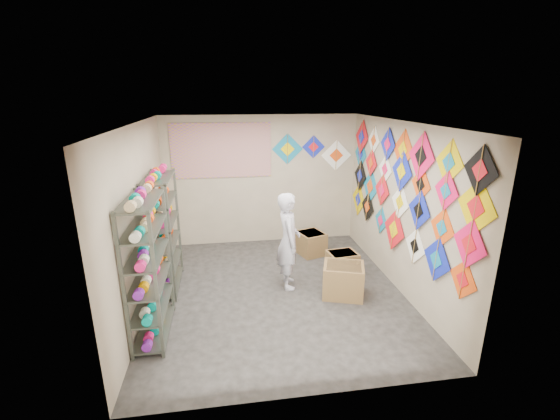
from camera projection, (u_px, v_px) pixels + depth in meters
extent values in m
plane|color=black|center=(277.00, 291.00, 6.13)|extent=(4.50, 4.50, 0.00)
plane|color=tan|center=(261.00, 181.00, 7.85)|extent=(4.00, 0.00, 4.00)
plane|color=tan|center=(309.00, 283.00, 3.60)|extent=(4.00, 0.00, 4.00)
plane|color=tan|center=(141.00, 219.00, 5.44)|extent=(0.00, 4.50, 4.50)
plane|color=tan|center=(399.00, 207.00, 6.01)|extent=(0.00, 4.50, 4.50)
plane|color=#6C655B|center=(276.00, 123.00, 5.32)|extent=(4.50, 4.50, 0.00)
cube|color=#4C5147|center=(149.00, 269.00, 4.79)|extent=(0.40, 1.10, 1.90)
cube|color=#4C5147|center=(163.00, 233.00, 6.02)|extent=(0.40, 1.10, 1.90)
cylinder|color=#F41B75|center=(140.00, 280.00, 4.31)|extent=(0.12, 0.10, 0.12)
cylinder|color=#FC4B11|center=(143.00, 272.00, 4.49)|extent=(0.12, 0.10, 0.12)
cylinder|color=#FFAB02|center=(146.00, 266.00, 4.67)|extent=(0.12, 0.10, 0.12)
cylinder|color=white|center=(149.00, 259.00, 4.85)|extent=(0.12, 0.10, 0.12)
cylinder|color=red|center=(152.00, 253.00, 5.03)|extent=(0.12, 0.10, 0.12)
cylinder|color=purple|center=(154.00, 248.00, 5.21)|extent=(0.12, 0.10, 0.12)
cylinder|color=#DCBC83|center=(158.00, 239.00, 5.53)|extent=(0.12, 0.10, 0.12)
cylinder|color=#009B8D|center=(160.00, 234.00, 5.72)|extent=(0.12, 0.10, 0.12)
cylinder|color=#F41B75|center=(162.00, 230.00, 5.90)|extent=(0.12, 0.10, 0.12)
cylinder|color=#FC4B11|center=(164.00, 226.00, 6.08)|extent=(0.12, 0.10, 0.12)
cylinder|color=#FFAB02|center=(165.00, 222.00, 6.26)|extent=(0.12, 0.10, 0.12)
cylinder|color=white|center=(167.00, 218.00, 6.44)|extent=(0.12, 0.10, 0.12)
cube|color=#EC4A0E|center=(463.00, 280.00, 4.44)|extent=(0.02, 0.52, 0.52)
cube|color=#1423B6|center=(437.00, 260.00, 4.96)|extent=(0.02, 0.63, 0.63)
cube|color=white|center=(415.00, 246.00, 5.55)|extent=(0.02, 0.57, 0.57)
cube|color=red|center=(394.00, 230.00, 6.18)|extent=(0.04, 0.72, 0.72)
cube|color=#1177A0|center=(381.00, 220.00, 6.73)|extent=(0.02, 0.50, 0.50)
cube|color=black|center=(367.00, 207.00, 7.29)|extent=(0.03, 0.59, 0.59)
cube|color=#ECC900|center=(358.00, 199.00, 7.82)|extent=(0.01, 0.69, 0.69)
cube|color=#F31055|center=(469.00, 244.00, 4.27)|extent=(0.02, 0.60, 0.60)
cube|color=#EC4A0E|center=(442.00, 228.00, 4.83)|extent=(0.03, 0.54, 0.54)
cube|color=#1423B6|center=(419.00, 210.00, 5.35)|extent=(0.02, 0.60, 0.60)
cube|color=white|center=(400.00, 202.00, 5.96)|extent=(0.02, 0.58, 0.58)
cube|color=red|center=(382.00, 190.00, 6.58)|extent=(0.02, 0.57, 0.57)
cube|color=#1177A0|center=(370.00, 186.00, 7.15)|extent=(0.04, 0.69, 0.69)
cube|color=black|center=(360.00, 176.00, 7.61)|extent=(0.03, 0.63, 0.63)
cube|color=#ECC900|center=(476.00, 207.00, 4.15)|extent=(0.02, 0.68, 0.68)
cube|color=#F31055|center=(446.00, 191.00, 4.67)|extent=(0.01, 0.52, 0.52)
cube|color=#EC4A0E|center=(421.00, 184.00, 5.30)|extent=(0.01, 0.52, 0.52)
cube|color=#1423B6|center=(402.00, 171.00, 5.82)|extent=(0.02, 0.66, 0.66)
cube|color=white|center=(385.00, 169.00, 6.45)|extent=(0.01, 0.53, 0.53)
cube|color=red|center=(371.00, 163.00, 7.01)|extent=(0.02, 0.52, 0.52)
cube|color=#1177A0|center=(361.00, 154.00, 7.57)|extent=(0.01, 0.62, 0.62)
cube|color=black|center=(480.00, 170.00, 4.03)|extent=(0.02, 0.57, 0.57)
cube|color=#ECC900|center=(449.00, 162.00, 4.61)|extent=(0.03, 0.59, 0.59)
cube|color=#F31055|center=(421.00, 156.00, 5.22)|extent=(0.03, 0.70, 0.70)
cube|color=#EC4A0E|center=(403.00, 150.00, 5.78)|extent=(0.03, 0.66, 0.66)
cube|color=#1423B6|center=(388.00, 144.00, 6.26)|extent=(0.01, 0.56, 0.56)
cube|color=white|center=(374.00, 140.00, 6.88)|extent=(0.02, 0.53, 0.53)
cube|color=red|center=(362.00, 137.00, 7.42)|extent=(0.04, 0.67, 0.67)
cube|color=#1177A0|center=(287.00, 149.00, 7.72)|extent=(0.65, 0.02, 0.65)
cube|color=#1423B6|center=(313.00, 147.00, 7.79)|extent=(0.48, 0.02, 0.48)
cube|color=white|center=(336.00, 155.00, 7.92)|extent=(0.65, 0.02, 0.65)
cube|color=#9C51B1|center=(221.00, 151.00, 7.52)|extent=(2.00, 0.01, 1.10)
imported|color=silver|center=(288.00, 241.00, 6.09)|extent=(0.61, 0.43, 1.61)
cube|color=olive|center=(343.00, 280.00, 5.95)|extent=(0.76, 0.69, 0.52)
cube|color=olive|center=(342.00, 263.00, 6.66)|extent=(0.55, 0.47, 0.41)
cube|color=olive|center=(311.00, 243.00, 7.51)|extent=(0.61, 0.64, 0.45)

